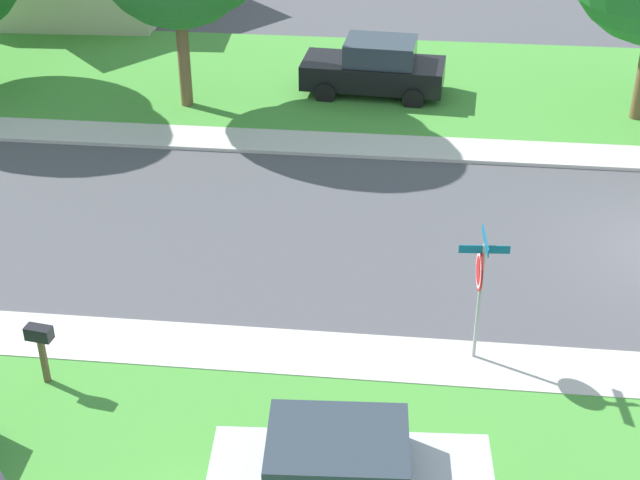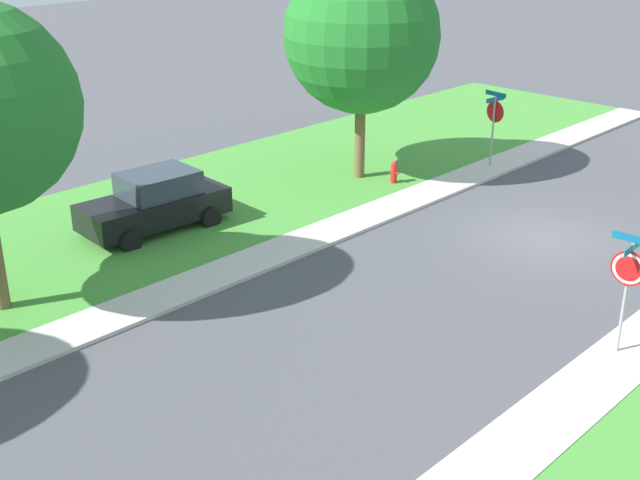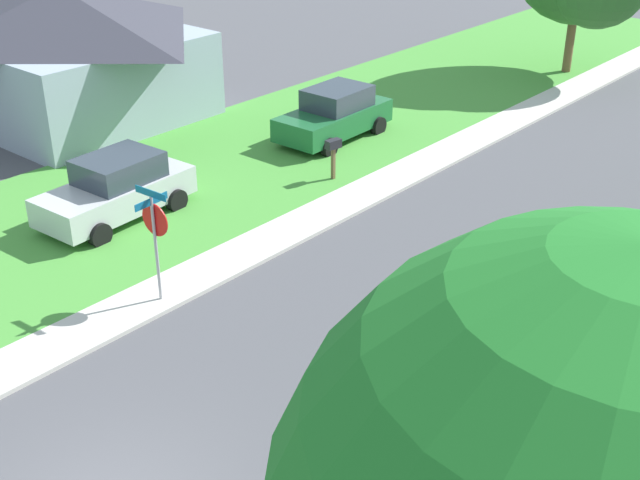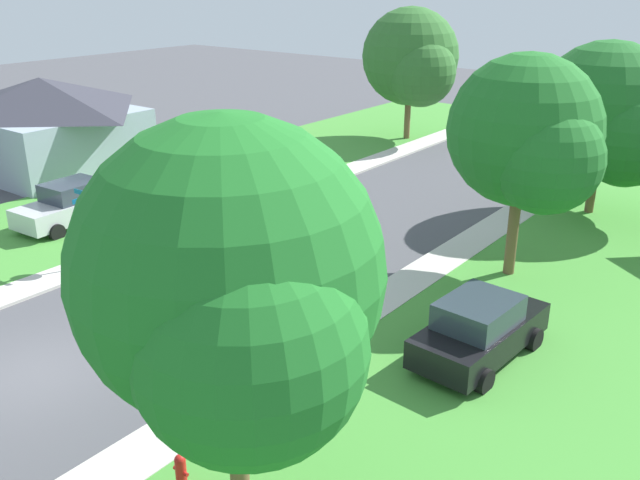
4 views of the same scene
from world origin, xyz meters
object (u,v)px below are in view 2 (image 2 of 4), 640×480
object	(u,v)px
stop_sign_near_corner	(494,116)
tree_across_right	(359,38)
stop_sign_far_corner	(628,275)
fire_hydrant	(394,172)
car_black_behind_trees	(155,202)

from	to	relation	value
stop_sign_near_corner	tree_across_right	world-z (taller)	tree_across_right
stop_sign_far_corner	tree_across_right	world-z (taller)	tree_across_right
stop_sign_near_corner	fire_hydrant	bearing A→B (deg)	72.03
car_black_behind_trees	fire_hydrant	bearing A→B (deg)	-106.52
car_black_behind_trees	tree_across_right	world-z (taller)	tree_across_right
stop_sign_far_corner	car_black_behind_trees	xyz separation A→B (m)	(12.96, 2.64, -1.01)
stop_sign_far_corner	fire_hydrant	distance (m)	11.96
car_black_behind_trees	fire_hydrant	distance (m)	8.38
stop_sign_near_corner	stop_sign_far_corner	bearing A→B (deg)	134.92
car_black_behind_trees	tree_across_right	bearing A→B (deg)	-95.81
car_black_behind_trees	tree_across_right	xyz separation A→B (m)	(-0.80, -7.89, 3.89)
stop_sign_near_corner	fire_hydrant	world-z (taller)	stop_sign_near_corner
stop_sign_near_corner	car_black_behind_trees	xyz separation A→B (m)	(3.66, 11.97, -1.01)
stop_sign_far_corner	car_black_behind_trees	size ratio (longest dim) A/B	0.63
tree_across_right	car_black_behind_trees	bearing A→B (deg)	84.19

